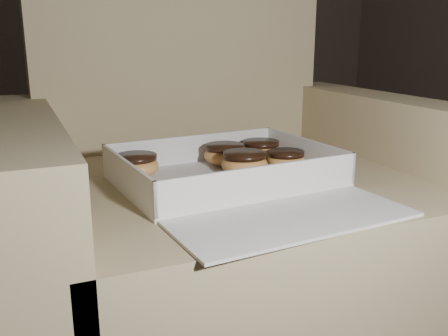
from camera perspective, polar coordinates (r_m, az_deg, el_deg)
The scene contains 13 objects.
floor at distance 1.34m, azimuth 4.33°, elevation -15.86°, with size 4.50×4.50×0.00m, color black.
armchair at distance 1.09m, azimuth -0.30°, elevation -6.19°, with size 0.89×0.75×0.93m.
bakery_box at distance 0.91m, azimuth 1.38°, elevation -1.45°, with size 0.42×0.48×0.07m.
donut_a at distance 1.04m, azimuth 0.08°, elevation 1.64°, with size 0.09×0.09×0.04m.
donut_b at distance 0.97m, azimuth -10.01°, elevation 0.36°, with size 0.09×0.09×0.04m.
donut_c at distance 1.08m, azimuth 4.24°, elevation 2.11°, with size 0.08×0.08×0.04m.
donut_d at distance 0.96m, azimuth 2.37°, elevation 0.60°, with size 0.09×0.09×0.05m.
donut_e at distance 1.01m, azimuth 7.13°, elevation 0.96°, with size 0.08×0.08×0.04m.
crumb_a at distance 0.93m, azimuth 10.81°, elevation -1.64°, with size 0.01×0.01×0.00m, color black.
crumb_b at distance 0.83m, azimuth 2.28°, elevation -3.41°, with size 0.01×0.01×0.00m, color black.
crumb_c at distance 0.86m, azimuth 0.59°, elevation -2.80°, with size 0.01×0.01×0.00m, color black.
crumb_d at distance 0.92m, azimuth 9.66°, elevation -1.81°, with size 0.01×0.01×0.00m, color black.
crumb_e at distance 0.92m, azimuth -1.21°, elevation -1.48°, with size 0.01×0.01×0.00m, color black.
Camera 1 is at (-0.54, -1.01, 0.69)m, focal length 40.00 mm.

